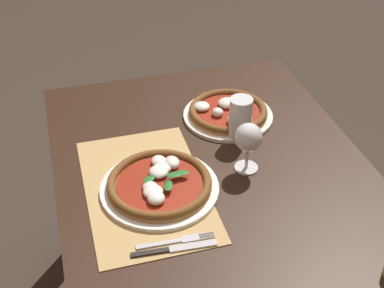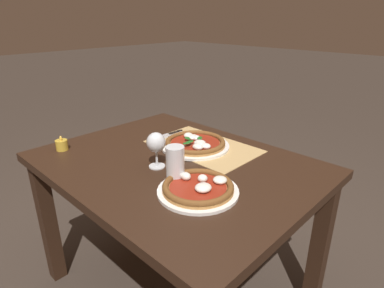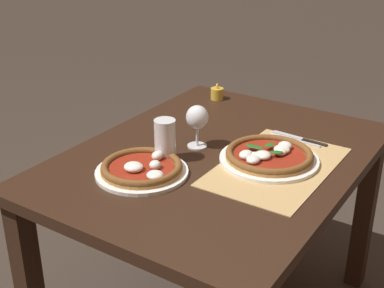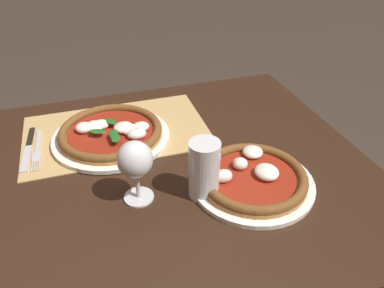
{
  "view_description": "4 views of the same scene",
  "coord_description": "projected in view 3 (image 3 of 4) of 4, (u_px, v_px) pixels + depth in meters",
  "views": [
    {
      "loc": [
        1.15,
        -0.39,
        1.73
      ],
      "look_at": [
        -0.04,
        -0.06,
        0.82
      ],
      "focal_mm": 50.0,
      "sensor_mm": 36.0,
      "label": 1
    },
    {
      "loc": [
        -0.95,
        0.88,
        1.35
      ],
      "look_at": [
        -0.03,
        -0.07,
        0.81
      ],
      "focal_mm": 30.0,
      "sensor_mm": 36.0,
      "label": 2
    },
    {
      "loc": [
        -1.44,
        -0.84,
        1.54
      ],
      "look_at": [
        -0.15,
        0.0,
        0.84
      ],
      "focal_mm": 50.0,
      "sensor_mm": 36.0,
      "label": 3
    },
    {
      "loc": [
        0.09,
        0.75,
        1.34
      ],
      "look_at": [
        -0.15,
        -0.01,
        0.79
      ],
      "focal_mm": 35.0,
      "sensor_mm": 36.0,
      "label": 4
    }
  ],
  "objects": [
    {
      "name": "pint_glass",
      "position": [
        165.0,
        141.0,
        1.78
      ],
      "size": [
        0.07,
        0.07,
        0.15
      ],
      "color": "silver",
      "rests_on": "dining_table"
    },
    {
      "name": "votive_candle",
      "position": [
        217.0,
        94.0,
        2.35
      ],
      "size": [
        0.06,
        0.06,
        0.07
      ],
      "color": "gold",
      "rests_on": "dining_table"
    },
    {
      "name": "knife",
      "position": [
        299.0,
        138.0,
        1.96
      ],
      "size": [
        0.03,
        0.22,
        0.01
      ],
      "color": "black",
      "rests_on": "paper_placemat"
    },
    {
      "name": "paper_placemat",
      "position": [
        276.0,
        166.0,
        1.76
      ],
      "size": [
        0.53,
        0.33,
        0.0
      ],
      "primitive_type": "cube",
      "color": "tan",
      "rests_on": "dining_table"
    },
    {
      "name": "pizza_near",
      "position": [
        269.0,
        156.0,
        1.78
      ],
      "size": [
        0.33,
        0.33,
        0.05
      ],
      "color": "white",
      "rests_on": "paper_placemat"
    },
    {
      "name": "dining_table",
      "position": [
        216.0,
        181.0,
        1.89
      ],
      "size": [
        1.21,
        0.92,
        0.74
      ],
      "color": "black",
      "rests_on": "ground"
    },
    {
      "name": "pizza_far",
      "position": [
        142.0,
        168.0,
        1.7
      ],
      "size": [
        0.3,
        0.3,
        0.05
      ],
      "color": "white",
      "rests_on": "dining_table"
    },
    {
      "name": "wine_glass",
      "position": [
        197.0,
        119.0,
        1.86
      ],
      "size": [
        0.08,
        0.08,
        0.16
      ],
      "color": "silver",
      "rests_on": "dining_table"
    },
    {
      "name": "fork",
      "position": [
        294.0,
        140.0,
        1.94
      ],
      "size": [
        0.02,
        0.2,
        0.0
      ],
      "color": "#B7B7BC",
      "rests_on": "paper_placemat"
    }
  ]
}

